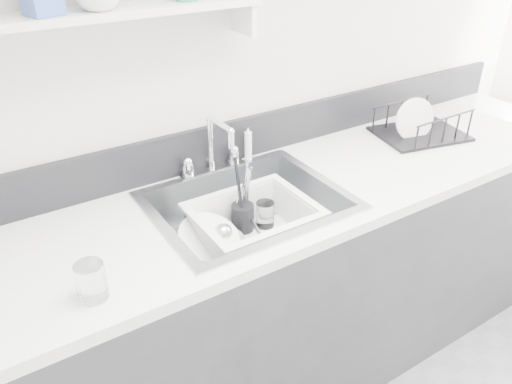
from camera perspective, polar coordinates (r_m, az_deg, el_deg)
counter_run at (r=1.95m, az=-0.81°, el=-12.73°), size 3.20×0.62×0.92m
backsplash at (r=1.86m, az=-5.81°, el=5.07°), size 3.20×0.02×0.16m
sink at (r=1.72m, az=-0.90°, el=-3.63°), size 0.64×0.52×0.20m
faucet at (r=1.83m, az=-5.01°, el=3.93°), size 0.26×0.18×0.23m
side_sprayer at (r=1.90m, az=-0.90°, el=5.46°), size 0.03×0.03×0.14m
wall_shelf at (r=1.52m, az=-17.97°, el=18.51°), size 1.00×0.16×0.12m
wash_tub at (r=1.70m, az=-0.26°, el=-4.09°), size 0.48×0.43×0.15m
plate_stack at (r=1.69m, az=-5.08°, el=-5.88°), size 0.26×0.25×0.10m
utensil_cup at (r=1.77m, az=-1.54°, el=-2.67°), size 0.08×0.08×0.27m
ladle at (r=1.71m, az=-1.66°, el=-4.91°), size 0.27×0.17×0.07m
tumbler_in_tub at (r=1.79m, az=1.04°, el=-2.55°), size 0.08×0.08×0.10m
tumbler_counter at (r=1.32m, az=-18.30°, el=-9.67°), size 0.09×0.09×0.10m
dish_rack at (r=2.24m, az=18.40°, el=7.68°), size 0.41×0.34×0.13m
bowl_small at (r=1.70m, az=2.44°, el=-5.77°), size 0.13×0.13×0.03m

